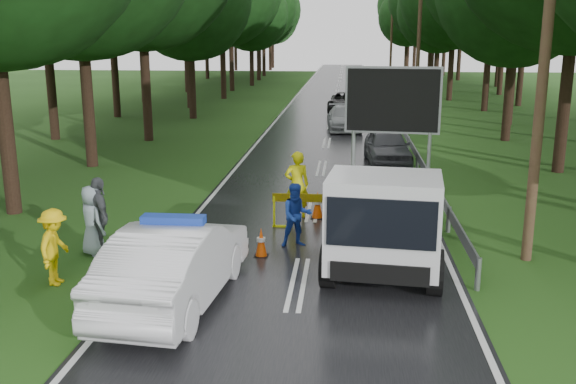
# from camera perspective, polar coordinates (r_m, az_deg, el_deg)

# --- Properties ---
(ground) EXTENTS (160.00, 160.00, 0.00)m
(ground) POSITION_cam_1_polar(r_m,az_deg,el_deg) (13.68, 0.89, -8.17)
(ground) COLOR #1E4012
(ground) RESTS_ON ground
(road) EXTENTS (7.00, 140.00, 0.02)m
(road) POSITION_cam_1_polar(r_m,az_deg,el_deg) (42.96, 4.00, 6.98)
(road) COLOR black
(road) RESTS_ON ground
(guardrail) EXTENTS (0.12, 60.06, 0.70)m
(guardrail) POSITION_cam_1_polar(r_m,az_deg,el_deg) (42.64, 9.02, 7.52)
(guardrail) COLOR gray
(guardrail) RESTS_ON ground
(utility_pole_near) EXTENTS (1.40, 0.24, 10.00)m
(utility_pole_near) POSITION_cam_1_polar(r_m,az_deg,el_deg) (15.24, 22.01, 12.64)
(utility_pole_near) COLOR #4B2F23
(utility_pole_near) RESTS_ON ground
(utility_pole_mid) EXTENTS (1.40, 0.24, 10.00)m
(utility_pole_mid) POSITION_cam_1_polar(r_m,az_deg,el_deg) (40.86, 11.57, 13.50)
(utility_pole_mid) COLOR #4B2F23
(utility_pole_mid) RESTS_ON ground
(utility_pole_far) EXTENTS (1.40, 0.24, 10.00)m
(utility_pole_far) POSITION_cam_1_polar(r_m,az_deg,el_deg) (66.78, 9.19, 13.63)
(utility_pole_far) COLOR #4B2F23
(utility_pole_far) RESTS_ON ground
(police_sedan) EXTENTS (2.14, 5.03, 1.78)m
(police_sedan) POSITION_cam_1_polar(r_m,az_deg,el_deg) (12.67, -9.99, -6.28)
(police_sedan) COLOR silver
(police_sedan) RESTS_ON ground
(work_truck) EXTENTS (2.94, 5.66, 4.34)m
(work_truck) POSITION_cam_1_polar(r_m,az_deg,el_deg) (14.56, 8.71, -2.05)
(work_truck) COLOR gray
(work_truck) RESTS_ON ground
(barrier) EXTENTS (2.34, 0.08, 0.97)m
(barrier) POSITION_cam_1_polar(r_m,az_deg,el_deg) (17.23, 2.47, -0.95)
(barrier) COLOR #E5F50D
(barrier) RESTS_ON ground
(officer) EXTENTS (0.80, 0.62, 1.94)m
(officer) POSITION_cam_1_polar(r_m,az_deg,el_deg) (18.18, 0.80, 0.63)
(officer) COLOR yellow
(officer) RESTS_ON ground
(civilian) EXTENTS (0.92, 0.80, 1.60)m
(civilian) POSITION_cam_1_polar(r_m,az_deg,el_deg) (15.77, 0.78, -2.08)
(civilian) COLOR #1B3FB0
(civilian) RESTS_ON ground
(bystander_left) EXTENTS (0.63, 1.07, 1.64)m
(bystander_left) POSITION_cam_1_polar(r_m,az_deg,el_deg) (14.26, -20.04, -4.61)
(bystander_left) COLOR yellow
(bystander_left) RESTS_ON ground
(bystander_mid) EXTENTS (1.03, 1.16, 1.89)m
(bystander_mid) POSITION_cam_1_polar(r_m,az_deg,el_deg) (15.81, -16.41, -2.08)
(bystander_mid) COLOR #44484D
(bystander_mid) RESTS_ON ground
(bystander_right) EXTENTS (0.97, 0.96, 1.69)m
(bystander_right) POSITION_cam_1_polar(r_m,az_deg,el_deg) (15.87, -17.01, -2.42)
(bystander_right) COLOR gray
(bystander_right) RESTS_ON ground
(queue_car_first) EXTENTS (1.94, 4.25, 1.41)m
(queue_car_first) POSITION_cam_1_polar(r_m,az_deg,el_deg) (26.31, 8.81, 4.02)
(queue_car_first) COLOR #42444A
(queue_car_first) RESTS_ON ground
(queue_car_second) EXTENTS (2.11, 4.52, 1.28)m
(queue_car_second) POSITION_cam_1_polar(r_m,az_deg,el_deg) (35.58, 5.02, 6.56)
(queue_car_second) COLOR #9B9FA3
(queue_car_second) RESTS_ON ground
(queue_car_third) EXTENTS (2.41, 4.79, 1.30)m
(queue_car_third) POSITION_cam_1_polar(r_m,az_deg,el_deg) (44.00, 5.10, 7.96)
(queue_car_third) COLOR black
(queue_car_third) RESTS_ON ground
(queue_car_fourth) EXTENTS (1.67, 4.42, 1.44)m
(queue_car_fourth) POSITION_cam_1_polar(r_m,az_deg,el_deg) (51.80, 6.87, 8.88)
(queue_car_fourth) COLOR #3F4146
(queue_car_fourth) RESTS_ON ground
(cone_near_left) EXTENTS (0.37, 0.37, 0.78)m
(cone_near_left) POSITION_cam_1_polar(r_m,az_deg,el_deg) (12.82, -15.66, -8.45)
(cone_near_left) COLOR black
(cone_near_left) RESTS_ON ground
(cone_center) EXTENTS (0.34, 0.34, 0.71)m
(cone_center) POSITION_cam_1_polar(r_m,az_deg,el_deg) (15.18, -2.40, -4.53)
(cone_center) COLOR black
(cone_center) RESTS_ON ground
(cone_far) EXTENTS (0.38, 0.38, 0.80)m
(cone_far) POSITION_cam_1_polar(r_m,az_deg,el_deg) (18.28, 2.64, -1.19)
(cone_far) COLOR black
(cone_far) RESTS_ON ground
(cone_left_mid) EXTENTS (0.38, 0.38, 0.81)m
(cone_left_mid) POSITION_cam_1_polar(r_m,az_deg,el_deg) (14.47, -10.25, -5.47)
(cone_left_mid) COLOR black
(cone_left_mid) RESTS_ON ground
(cone_right) EXTENTS (0.38, 0.38, 0.80)m
(cone_right) POSITION_cam_1_polar(r_m,az_deg,el_deg) (17.88, 11.06, -1.78)
(cone_right) COLOR black
(cone_right) RESTS_ON ground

